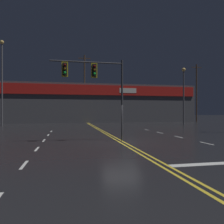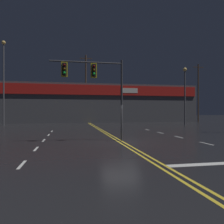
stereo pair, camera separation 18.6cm
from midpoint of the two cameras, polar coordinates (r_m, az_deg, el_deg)
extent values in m
plane|color=black|center=(14.79, 2.08, -7.80)|extent=(200.00, 200.00, 0.00)
cube|color=gold|center=(14.75, 1.50, -7.80)|extent=(0.12, 60.00, 0.01)
cube|color=gold|center=(14.82, 2.64, -7.76)|extent=(0.12, 60.00, 0.01)
cube|color=silver|center=(9.22, -22.55, -12.61)|extent=(0.12, 1.40, 0.01)
cube|color=silver|center=(12.71, -19.42, -9.08)|extent=(0.12, 1.40, 0.01)
cube|color=silver|center=(16.25, -17.68, -7.07)|extent=(0.12, 1.40, 0.01)
cube|color=silver|center=(19.81, -16.57, -5.78)|extent=(0.12, 1.40, 0.01)
cube|color=silver|center=(23.38, -15.80, -4.88)|extent=(0.12, 1.40, 0.01)
cube|color=silver|center=(15.27, 23.18, -7.54)|extent=(0.12, 1.40, 0.01)
cube|color=silver|center=(18.32, 16.71, -6.26)|extent=(0.12, 1.40, 0.01)
cube|color=silver|center=(21.54, 12.14, -5.30)|extent=(0.12, 1.40, 0.01)
cube|color=silver|center=(24.87, 8.79, -4.57)|extent=(0.12, 1.40, 0.01)
cylinder|color=#38383D|center=(15.23, 2.29, 3.03)|extent=(0.14, 0.14, 5.62)
cylinder|color=#38383D|center=(15.19, -6.91, 12.81)|extent=(4.88, 0.10, 0.10)
cube|color=black|center=(15.13, -5.03, 10.77)|extent=(0.28, 0.24, 0.84)
cube|color=gold|center=(15.13, -5.03, 10.77)|extent=(0.42, 0.08, 0.99)
sphere|color=#500705|center=(15.02, -4.96, 11.83)|extent=(0.17, 0.17, 0.17)
sphere|color=#543707|center=(14.97, -4.96, 10.88)|extent=(0.17, 0.17, 0.17)
sphere|color=green|center=(14.93, -4.96, 9.93)|extent=(0.17, 0.17, 0.17)
cube|color=black|center=(15.03, -12.57, 10.84)|extent=(0.28, 0.24, 0.84)
cube|color=gold|center=(15.03, -12.57, 10.84)|extent=(0.42, 0.08, 0.99)
sphere|color=#500705|center=(14.93, -12.59, 11.90)|extent=(0.17, 0.17, 0.17)
sphere|color=#543707|center=(14.88, -12.59, 10.95)|extent=(0.17, 0.17, 0.17)
sphere|color=green|center=(14.83, -12.59, 9.99)|extent=(0.17, 0.17, 0.17)
cylinder|color=#59595E|center=(35.25, -26.92, 6.40)|extent=(0.20, 0.20, 11.81)
sphere|color=#F4C666|center=(36.42, -26.93, 15.94)|extent=(0.56, 0.56, 0.56)
cylinder|color=#59595E|center=(34.26, 18.06, 3.49)|extent=(0.20, 0.20, 8.12)
sphere|color=#F4C666|center=(34.76, 18.06, 10.47)|extent=(0.56, 0.56, 0.56)
cube|color=#4C4C51|center=(44.11, -7.09, 2.12)|extent=(42.25, 10.00, 7.16)
cube|color=red|center=(39.19, -6.51, 5.78)|extent=(41.41, 0.20, 1.79)
cube|color=white|center=(40.47, 4.04, 5.60)|extent=(3.20, 0.16, 0.90)
cylinder|color=#4C3828|center=(40.15, -7.33, 6.00)|extent=(0.26, 0.26, 12.31)
cube|color=#4C3828|center=(41.09, -7.33, 13.73)|extent=(2.20, 0.12, 0.12)
cylinder|color=#4C3828|center=(47.47, 21.10, 4.65)|extent=(0.26, 0.26, 11.60)
cube|color=#4C3828|center=(48.17, 21.11, 10.83)|extent=(2.20, 0.12, 0.12)
camera|label=1|loc=(0.09, -90.30, 0.00)|focal=35.00mm
camera|label=2|loc=(0.09, 89.70, 0.00)|focal=35.00mm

